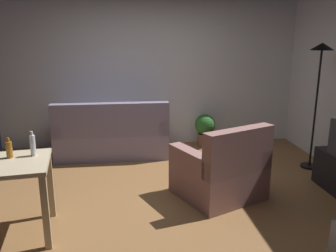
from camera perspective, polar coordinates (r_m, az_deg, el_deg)
The scene contains 8 objects.
ground_plane at distance 4.37m, azimuth -0.52°, elevation -11.38°, with size 5.20×4.40×0.02m, color olive.
wall_rear at distance 6.15m, azimuth -2.88°, elevation 9.38°, with size 5.20×0.10×2.70m, color white.
couch at distance 5.73m, azimuth -9.08°, elevation -1.80°, with size 1.77×0.84×0.92m.
torchiere_lamp at distance 5.35m, azimuth 23.50°, elevation 8.11°, with size 0.32×0.32×1.81m.
potted_plant at distance 6.17m, azimuth 6.04°, elevation -0.29°, with size 0.36×0.36×0.57m.
armchair at distance 4.26m, azimuth 8.71°, elevation -7.42°, with size 1.17×1.13×0.92m.
bottle_amber at distance 3.69m, azimuth -24.51°, elevation -3.49°, with size 0.06×0.06×0.20m.
bottle_clear at distance 3.65m, azimuth -21.22°, elevation -2.93°, with size 0.05×0.05×0.25m.
Camera 1 is at (-0.44, -3.91, 1.90)m, focal length 37.33 mm.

